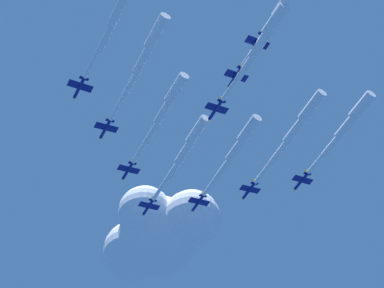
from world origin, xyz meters
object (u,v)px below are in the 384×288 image
at_px(jet_port_mid, 143,58).
at_px(jet_starboard_outer, 346,126).
at_px(jet_lead, 185,151).
at_px(jet_starboard_inner, 236,149).
at_px(jet_trail_starboard, 285,1).
at_px(jet_trail_port, 259,45).
at_px(jet_starboard_mid, 295,129).
at_px(jet_port_outer, 117,12).
at_px(jet_port_inner, 164,111).

relative_size(jet_port_mid, jet_starboard_outer, 1.11).
height_order(jet_lead, jet_starboard_outer, jet_lead).
height_order(jet_starboard_inner, jet_trail_starboard, jet_trail_starboard).
height_order(jet_starboard_outer, jet_trail_starboard, jet_trail_starboard).
bearing_deg(jet_trail_starboard, jet_trail_port, 153.28).
bearing_deg(jet_starboard_outer, jet_lead, -155.34).
height_order(jet_port_mid, jet_trail_starboard, jet_port_mid).
bearing_deg(jet_starboard_mid, jet_starboard_inner, -163.46).
distance_m(jet_port_outer, jet_starboard_outer, 87.15).
bearing_deg(jet_starboard_inner, jet_lead, -152.93).
bearing_deg(jet_port_outer, jet_starboard_outer, 66.41).
height_order(jet_lead, jet_port_mid, jet_lead).
bearing_deg(jet_trail_starboard, jet_starboard_inner, 139.72).
bearing_deg(jet_starboard_mid, jet_lead, -158.65).
xyz_separation_m(jet_lead, jet_trail_starboard, (58.95, -27.86, -0.77)).
xyz_separation_m(jet_starboard_mid, jet_trail_starboard, (21.84, -42.37, 0.45)).
relative_size(jet_starboard_inner, jet_trail_port, 1.02).
bearing_deg(jet_port_outer, jet_trail_port, 51.21).
bearing_deg(jet_trail_port, jet_starboard_inner, 134.67).
distance_m(jet_port_inner, jet_trail_port, 40.34).
xyz_separation_m(jet_port_mid, jet_trail_starboard, (46.84, 10.15, -0.48)).
distance_m(jet_starboard_inner, jet_port_mid, 46.59).
bearing_deg(jet_port_mid, jet_lead, 107.67).
bearing_deg(jet_trail_port, jet_port_mid, -152.66).
xyz_separation_m(jet_port_mid, jet_trail_port, (33.06, 17.09, -2.25)).
distance_m(jet_port_inner, jet_starboard_mid, 45.99).
distance_m(jet_lead, jet_starboard_outer, 57.02).
xyz_separation_m(jet_port_mid, jet_starboard_mid, (25.00, 52.52, -0.93)).
bearing_deg(jet_starboard_outer, jet_port_inner, -138.02).
bearing_deg(jet_lead, jet_port_inner, -74.89).
distance_m(jet_trail_port, jet_trail_starboard, 15.53).
height_order(jet_port_inner, jet_trail_port, jet_port_inner).
xyz_separation_m(jet_port_inner, jet_port_mid, (7.15, -19.65, 0.37)).
xyz_separation_m(jet_lead, jet_port_mid, (12.11, -38.02, -0.29)).
xyz_separation_m(jet_starboard_inner, jet_port_outer, (0.67, -64.37, -0.23)).
distance_m(jet_port_outer, jet_trail_port, 45.08).
bearing_deg(jet_port_inner, jet_starboard_outer, 41.98).
xyz_separation_m(jet_port_inner, jet_starboard_inner, (11.31, 26.68, -2.22)).
xyz_separation_m(jet_port_inner, jet_trail_starboard, (53.99, -9.49, -0.12)).
height_order(jet_port_mid, jet_starboard_mid, jet_port_mid).
xyz_separation_m(jet_lead, jet_port_inner, (4.96, -18.37, -0.65)).
xyz_separation_m(jet_port_outer, jet_starboard_outer, (34.87, 79.84, 1.75)).
xyz_separation_m(jet_starboard_inner, jet_trail_starboard, (42.69, -36.18, 2.11)).
bearing_deg(jet_port_mid, jet_port_outer, -75.04).
height_order(jet_starboard_inner, jet_starboard_outer, jet_starboard_outer).
height_order(jet_port_outer, jet_starboard_outer, jet_starboard_outer).
bearing_deg(jet_port_outer, jet_lead, 106.81).
xyz_separation_m(jet_lead, jet_port_outer, (16.93, -56.06, -3.11)).
bearing_deg(jet_starboard_mid, jet_port_inner, -134.37).
xyz_separation_m(jet_starboard_mid, jet_port_outer, (-20.18, -70.56, -1.89)).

